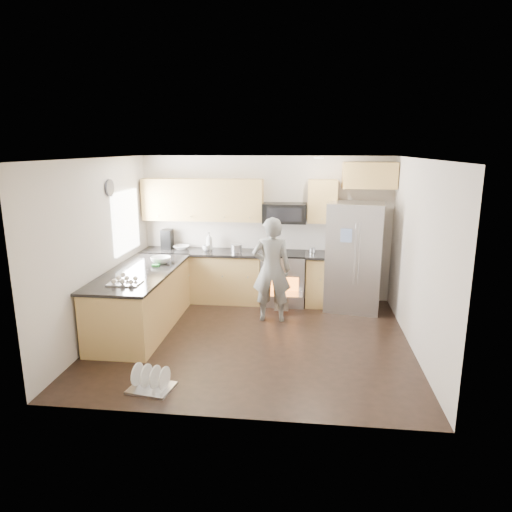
# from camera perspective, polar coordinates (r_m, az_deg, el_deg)

# --- Properties ---
(ground) EXTENTS (4.50, 4.50, 0.00)m
(ground) POSITION_cam_1_polar(r_m,az_deg,el_deg) (6.79, -0.42, -10.41)
(ground) COLOR black
(ground) RESTS_ON ground
(room_shell) EXTENTS (4.54, 4.04, 2.62)m
(room_shell) POSITION_cam_1_polar(r_m,az_deg,el_deg) (6.32, -0.76, 3.69)
(room_shell) COLOR beige
(room_shell) RESTS_ON ground
(back_cabinet_run) EXTENTS (4.45, 0.64, 2.50)m
(back_cabinet_run) POSITION_cam_1_polar(r_m,az_deg,el_deg) (8.22, -3.04, 0.91)
(back_cabinet_run) COLOR tan
(back_cabinet_run) RESTS_ON ground
(peninsula) EXTENTS (0.96, 2.36, 1.03)m
(peninsula) POSITION_cam_1_polar(r_m,az_deg,el_deg) (7.25, -14.10, -5.32)
(peninsula) COLOR tan
(peninsula) RESTS_ON ground
(stove_range) EXTENTS (0.76, 0.97, 1.79)m
(stove_range) POSITION_cam_1_polar(r_m,az_deg,el_deg) (8.13, 3.45, -1.31)
(stove_range) COLOR #B7B7BC
(stove_range) RESTS_ON ground
(refrigerator) EXTENTS (1.02, 0.85, 1.86)m
(refrigerator) POSITION_cam_1_polar(r_m,az_deg,el_deg) (7.94, 12.17, -0.10)
(refrigerator) COLOR #B7B7BC
(refrigerator) RESTS_ON ground
(person) EXTENTS (0.64, 0.44, 1.69)m
(person) POSITION_cam_1_polar(r_m,az_deg,el_deg) (7.27, 1.96, -1.72)
(person) COLOR gray
(person) RESTS_ON ground
(dish_rack) EXTENTS (0.55, 0.47, 0.30)m
(dish_rack) POSITION_cam_1_polar(r_m,az_deg,el_deg) (5.63, -12.97, -15.18)
(dish_rack) COLOR #B7B7BC
(dish_rack) RESTS_ON ground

